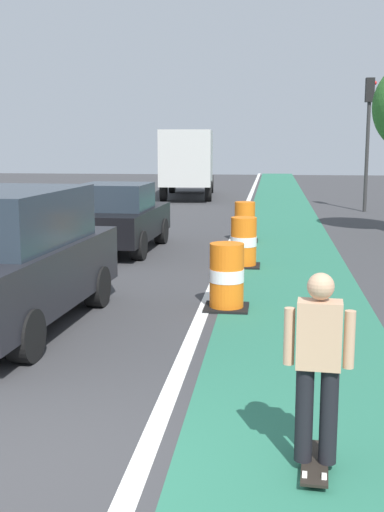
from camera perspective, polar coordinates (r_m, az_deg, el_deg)
The scene contains 11 objects.
ground_plane at distance 5.94m, azimuth -13.91°, elevation -17.71°, with size 100.00×100.00×0.00m, color #38383A.
bike_lane_strip at distance 17.12m, azimuth 8.27°, elevation 0.67°, with size 2.50×80.00×0.01m, color #286B51.
lane_divider_stripe at distance 17.15m, azimuth 3.26°, elevation 0.77°, with size 0.20×80.00×0.01m, color silver.
skateboarder_on_lane at distance 5.54m, azimuth 10.87°, elevation -9.35°, with size 0.57×0.81×1.69m.
parked_suv_nearest at distance 9.93m, azimuth -15.39°, elevation -0.23°, with size 2.11×4.69×2.04m.
parked_sedan_second at distance 16.60m, azimuth -6.43°, elevation 3.31°, with size 2.04×4.17×1.70m.
traffic_barrel_front at distance 10.77m, azimuth 3.02°, elevation -1.84°, with size 0.73×0.73×1.09m.
traffic_barrel_mid at distance 14.46m, azimuth 4.49°, elevation 1.16°, with size 0.73×0.73×1.09m.
traffic_barrel_back at distance 18.14m, azimuth 4.59°, elevation 2.94°, with size 0.73×0.73×1.09m.
delivery_truck_down_block at distance 32.49m, azimuth -0.31°, elevation 8.36°, with size 2.83×7.74×3.23m.
traffic_light_corner at distance 26.63m, azimuth 15.06°, elevation 11.25°, with size 0.41×0.32×5.10m.
Camera 1 is at (1.96, -4.90, 2.72)m, focal length 46.17 mm.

